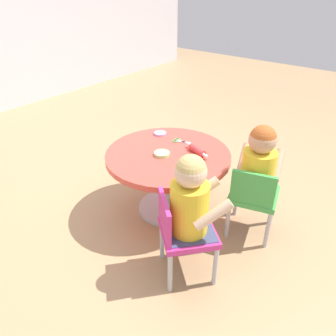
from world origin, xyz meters
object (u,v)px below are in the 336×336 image
(seated_child_left, at_px, (191,198))
(seated_child_right, at_px, (259,163))
(craft_scissors, at_px, (179,141))
(child_chair_left, at_px, (182,232))
(craft_table, at_px, (168,168))
(rolling_pin, at_px, (197,150))
(child_chair_right, at_px, (253,196))

(seated_child_left, bearing_deg, seated_child_right, -11.94)
(seated_child_left, height_order, craft_scissors, seated_child_left)
(child_chair_left, distance_m, craft_scissors, 0.81)
(craft_table, relative_size, craft_scissors, 6.24)
(craft_table, distance_m, rolling_pin, 0.25)
(child_chair_right, bearing_deg, craft_table, 102.74)
(seated_child_left, bearing_deg, craft_table, 49.66)
(craft_table, height_order, child_chair_left, child_chair_left)
(seated_child_right, xyz_separation_m, rolling_pin, (-0.05, 0.43, -0.02))
(craft_table, distance_m, craft_scissors, 0.23)
(seated_child_right, bearing_deg, craft_table, 106.45)
(craft_table, bearing_deg, seated_child_left, -130.34)
(seated_child_left, height_order, rolling_pin, seated_child_left)
(craft_table, height_order, child_chair_right, child_chair_right)
(seated_child_right, height_order, rolling_pin, seated_child_right)
(craft_scissors, bearing_deg, seated_child_left, -139.04)
(rolling_pin, distance_m, craft_scissors, 0.22)
(child_chair_right, bearing_deg, rolling_pin, 91.97)
(craft_scissors, bearing_deg, child_chair_left, -141.90)
(seated_child_left, relative_size, craft_scissors, 3.66)
(craft_table, bearing_deg, child_chair_right, -77.26)
(child_chair_right, bearing_deg, seated_child_right, 15.97)
(seated_child_right, bearing_deg, seated_child_left, 168.06)
(craft_table, bearing_deg, child_chair_left, -134.06)
(seated_child_right, bearing_deg, child_chair_right, -164.03)
(seated_child_left, bearing_deg, craft_scissors, 40.96)
(craft_table, bearing_deg, rolling_pin, -53.19)
(craft_table, distance_m, child_chair_right, 0.62)
(child_chair_right, bearing_deg, child_chair_left, 164.34)
(seated_child_left, xyz_separation_m, craft_scissors, (0.59, 0.51, -0.05))
(child_chair_right, height_order, rolling_pin, child_chair_right)
(craft_table, height_order, seated_child_left, seated_child_left)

